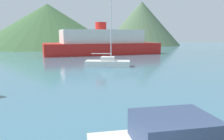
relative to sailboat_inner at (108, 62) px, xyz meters
The scene contains 4 objects.
sailboat_inner is the anchor object (origin of this frame).
ferry_distant 19.88m from the sailboat_inner, 88.77° to the left, with size 25.40×14.37×6.69m.
hill_west 54.09m from the sailboat_inner, 107.12° to the left, with size 47.26×47.26×14.66m.
hill_central 65.83m from the sailboat_inner, 72.21° to the left, with size 31.45×31.45×17.64m.
Camera 1 is at (-1.52, -2.81, 3.87)m, focal length 35.00 mm.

